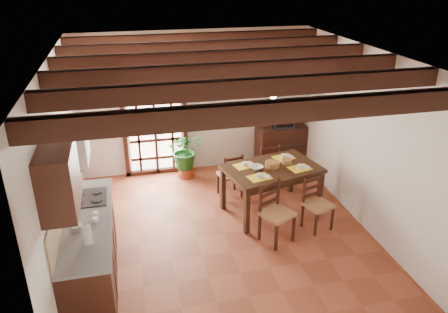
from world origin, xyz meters
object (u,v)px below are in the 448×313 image
object	(u,v)px
kitchen_counter	(90,248)
crt_tv	(283,118)
chair_far_right	(266,173)
potted_plant	(186,150)
sideboard	(281,146)
pendant_lamp	(274,92)
chair_far_left	(230,182)
chair_near_right	(317,213)
dining_table	(272,173)
chair_near_left	(276,223)

from	to	relation	value
kitchen_counter	crt_tv	bearing A→B (deg)	37.28
chair_far_right	potted_plant	bearing A→B (deg)	-36.50
sideboard	crt_tv	size ratio (longest dim) A/B	2.16
kitchen_counter	pendant_lamp	distance (m)	3.52
kitchen_counter	chair_far_left	distance (m)	2.96
chair_far_left	sideboard	size ratio (longest dim) A/B	0.84
kitchen_counter	chair_near_right	distance (m)	3.47
dining_table	potted_plant	xyz separation A→B (m)	(-1.20, 1.66, -0.15)
sideboard	pendant_lamp	bearing A→B (deg)	-120.23
chair_far_left	chair_far_right	size ratio (longest dim) A/B	0.93
chair_far_left	chair_far_right	world-z (taller)	chair_far_right
chair_far_left	sideboard	xyz separation A→B (m)	(1.35, 1.05, 0.17)
sideboard	potted_plant	xyz separation A→B (m)	(-2.01, -0.07, 0.14)
dining_table	chair_far_right	xyz separation A→B (m)	(0.20, 0.84, -0.44)
sideboard	crt_tv	bearing A→B (deg)	-93.78
chair_far_right	chair_near_left	bearing A→B (deg)	70.18
dining_table	chair_far_right	size ratio (longest dim) A/B	1.88
crt_tv	potted_plant	xyz separation A→B (m)	(-2.01, -0.06, -0.48)
chair_near_left	sideboard	xyz separation A→B (m)	(1.01, 2.57, 0.13)
kitchen_counter	chair_far_right	bearing A→B (deg)	32.15
dining_table	chair_near_right	xyz separation A→B (m)	(0.54, -0.68, -0.45)
chair_far_right	crt_tv	bearing A→B (deg)	-131.17
chair_near_left	chair_near_right	xyz separation A→B (m)	(0.75, 0.17, -0.03)
crt_tv	chair_far_left	bearing A→B (deg)	-136.74
chair_near_right	chair_far_left	world-z (taller)	chair_near_right
potted_plant	sideboard	bearing A→B (deg)	1.95
chair_near_right	chair_near_left	bearing A→B (deg)	175.49
kitchen_counter	chair_near_left	size ratio (longest dim) A/B	2.37
dining_table	kitchen_counter	bearing A→B (deg)	-171.79
chair_near_left	chair_near_right	world-z (taller)	chair_near_left
chair_far_right	dining_table	bearing A→B (deg)	70.34
dining_table	pendant_lamp	bearing A→B (deg)	77.39
dining_table	sideboard	distance (m)	1.93
dining_table	chair_near_right	bearing A→B (deg)	-64.06
crt_tv	pendant_lamp	size ratio (longest dim) A/B	0.56
chair_near_right	dining_table	bearing A→B (deg)	111.49
chair_near_left	chair_near_right	distance (m)	0.76
pendant_lamp	chair_near_left	bearing A→B (deg)	-102.23
chair_near_right	chair_far_right	distance (m)	1.56
chair_near_left	chair_far_left	bearing A→B (deg)	76.31
chair_far_left	pendant_lamp	bearing A→B (deg)	123.45
kitchen_counter	pendant_lamp	world-z (taller)	pendant_lamp
chair_near_right	crt_tv	world-z (taller)	crt_tv
potted_plant	chair_far_left	bearing A→B (deg)	-56.17
chair_near_left	sideboard	distance (m)	2.76
chair_far_right	sideboard	size ratio (longest dim) A/B	0.89
crt_tv	dining_table	bearing A→B (deg)	-109.50
chair_far_left	kitchen_counter	bearing A→B (deg)	27.40
chair_far_left	potted_plant	distance (m)	1.21
chair_far_right	chair_far_left	bearing A→B (deg)	6.20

